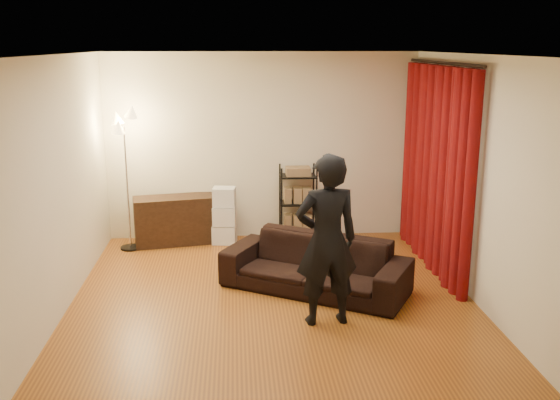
{
  "coord_description": "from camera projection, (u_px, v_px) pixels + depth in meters",
  "views": [
    {
      "loc": [
        -0.4,
        -6.48,
        2.82
      ],
      "look_at": [
        0.1,
        0.3,
        1.1
      ],
      "focal_mm": 40.0,
      "sensor_mm": 36.0,
      "label": 1
    }
  ],
  "objects": [
    {
      "name": "wall_left",
      "position": [
        57.0,
        188.0,
        6.49
      ],
      "size": [
        0.0,
        5.0,
        5.0
      ],
      "primitive_type": "plane",
      "rotation": [
        1.57,
        0.0,
        1.57
      ],
      "color": "beige",
      "rests_on": "ground"
    },
    {
      "name": "wall_back",
      "position": [
        262.0,
        147.0,
        9.07
      ],
      "size": [
        5.0,
        0.0,
        5.0
      ],
      "primitive_type": "plane",
      "rotation": [
        1.57,
        0.0,
        0.0
      ],
      "color": "beige",
      "rests_on": "ground"
    },
    {
      "name": "curtain_rod",
      "position": [
        443.0,
        63.0,
        7.59
      ],
      "size": [
        0.04,
        2.65,
        0.04
      ],
      "primitive_type": "cylinder",
      "rotation": [
        1.57,
        0.0,
        0.0
      ],
      "color": "black",
      "rests_on": "wall_right"
    },
    {
      "name": "floor_lamp",
      "position": [
        127.0,
        182.0,
        8.55
      ],
      "size": [
        0.4,
        0.4,
        1.93
      ],
      "primitive_type": null,
      "rotation": [
        0.0,
        0.0,
        0.17
      ],
      "color": "silver",
      "rests_on": "ground"
    },
    {
      "name": "wire_shelf",
      "position": [
        298.0,
        203.0,
        9.08
      ],
      "size": [
        0.56,
        0.44,
        1.1
      ],
      "primitive_type": null,
      "rotation": [
        0.0,
        0.0,
        0.19
      ],
      "color": "black",
      "rests_on": "ground"
    },
    {
      "name": "wall_right",
      "position": [
        478.0,
        181.0,
        6.81
      ],
      "size": [
        0.0,
        5.0,
        5.0
      ],
      "primitive_type": "plane",
      "rotation": [
        1.57,
        0.0,
        -1.57
      ],
      "color": "beige",
      "rests_on": "ground"
    },
    {
      "name": "media_cabinet",
      "position": [
        176.0,
        220.0,
        8.96
      ],
      "size": [
        1.24,
        0.66,
        0.69
      ],
      "primitive_type": "cube",
      "rotation": [
        0.0,
        0.0,
        0.19
      ],
      "color": "#301E11",
      "rests_on": "ground"
    },
    {
      "name": "curtain",
      "position": [
        435.0,
        168.0,
        7.91
      ],
      "size": [
        0.22,
        2.65,
        2.55
      ],
      "primitive_type": null,
      "color": "#630805",
      "rests_on": "ground"
    },
    {
      "name": "wall_front",
      "position": [
        296.0,
        265.0,
        4.23
      ],
      "size": [
        5.0,
        0.0,
        5.0
      ],
      "primitive_type": "plane",
      "rotation": [
        -1.57,
        0.0,
        0.0
      ],
      "color": "beige",
      "rests_on": "ground"
    },
    {
      "name": "sofa",
      "position": [
        315.0,
        265.0,
        7.24
      ],
      "size": [
        2.27,
        1.8,
        0.62
      ],
      "primitive_type": "imported",
      "rotation": [
        0.0,
        0.0,
        -0.52
      ],
      "color": "black",
      "rests_on": "ground"
    },
    {
      "name": "ceiling",
      "position": [
        272.0,
        55.0,
        6.32
      ],
      "size": [
        5.0,
        5.0,
        0.0
      ],
      "primitive_type": "plane",
      "rotation": [
        3.14,
        0.0,
        0.0
      ],
      "color": "white",
      "rests_on": "ground"
    },
    {
      "name": "storage_boxes",
      "position": [
        224.0,
        216.0,
        8.92
      ],
      "size": [
        0.36,
        0.31,
        0.83
      ],
      "primitive_type": null,
      "rotation": [
        0.0,
        0.0,
        -0.13
      ],
      "color": "beige",
      "rests_on": "ground"
    },
    {
      "name": "floor",
      "position": [
        273.0,
        302.0,
        6.98
      ],
      "size": [
        5.0,
        5.0,
        0.0
      ],
      "primitive_type": "plane",
      "color": "#935518",
      "rests_on": "ground"
    },
    {
      "name": "person",
      "position": [
        327.0,
        240.0,
        6.26
      ],
      "size": [
        0.7,
        0.51,
        1.78
      ],
      "primitive_type": "imported",
      "rotation": [
        0.0,
        0.0,
        3.27
      ],
      "color": "black",
      "rests_on": "ground"
    }
  ]
}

